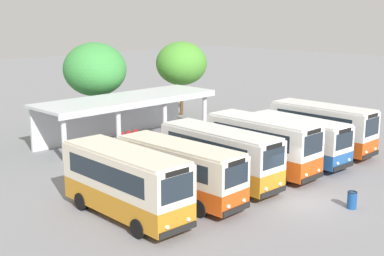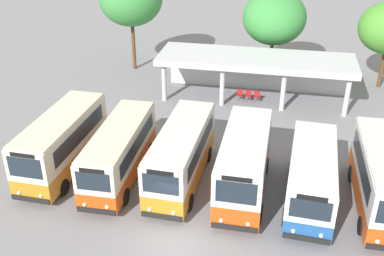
# 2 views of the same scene
# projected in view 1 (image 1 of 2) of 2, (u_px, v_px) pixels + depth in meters

# --- Properties ---
(ground_plane) EXTENTS (180.00, 180.00, 0.00)m
(ground_plane) POSITION_uv_depth(u_px,v_px,m) (302.00, 202.00, 27.89)
(ground_plane) COLOR gray
(city_bus_nearest_orange) EXTENTS (2.51, 7.71, 3.37)m
(city_bus_nearest_orange) POSITION_uv_depth(u_px,v_px,m) (125.00, 181.00, 25.40)
(city_bus_nearest_orange) COLOR black
(city_bus_nearest_orange) RESTS_ON ground
(city_bus_second_in_row) EXTENTS (2.35, 7.85, 3.09)m
(city_bus_second_in_row) POSITION_uv_depth(u_px,v_px,m) (180.00, 169.00, 27.72)
(city_bus_second_in_row) COLOR black
(city_bus_second_in_row) RESTS_ON ground
(city_bus_middle_cream) EXTENTS (2.46, 7.95, 3.25)m
(city_bus_middle_cream) POSITION_uv_depth(u_px,v_px,m) (220.00, 154.00, 30.28)
(city_bus_middle_cream) COLOR black
(city_bus_middle_cream) RESTS_ON ground
(city_bus_fourth_amber) EXTENTS (2.45, 7.35, 3.46)m
(city_bus_fourth_amber) POSITION_uv_depth(u_px,v_px,m) (263.00, 143.00, 32.37)
(city_bus_fourth_amber) COLOR black
(city_bus_fourth_amber) RESTS_ON ground
(city_bus_fifth_blue) EXTENTS (2.63, 7.25, 2.99)m
(city_bus_fifth_blue) POSITION_uv_depth(u_px,v_px,m) (297.00, 138.00, 34.69)
(city_bus_fifth_blue) COLOR black
(city_bus_fifth_blue) RESTS_ON ground
(city_bus_far_end_green) EXTENTS (2.37, 7.53, 3.39)m
(city_bus_far_end_green) POSITION_uv_depth(u_px,v_px,m) (322.00, 127.00, 37.21)
(city_bus_far_end_green) COLOR black
(city_bus_far_end_green) RESTS_ON ground
(terminal_canopy) EXTENTS (14.73, 4.63, 3.40)m
(terminal_canopy) POSITION_uv_depth(u_px,v_px,m) (123.00, 107.00, 41.02)
(terminal_canopy) COLOR silver
(terminal_canopy) RESTS_ON ground
(waiting_chair_end_by_column) EXTENTS (0.44, 0.44, 0.86)m
(waiting_chair_end_by_column) POSITION_uv_depth(u_px,v_px,m) (123.00, 137.00, 39.97)
(waiting_chair_end_by_column) COLOR slate
(waiting_chair_end_by_column) RESTS_ON ground
(waiting_chair_second_from_end) EXTENTS (0.44, 0.44, 0.86)m
(waiting_chair_second_from_end) POSITION_uv_depth(u_px,v_px,m) (130.00, 135.00, 40.41)
(waiting_chair_second_from_end) COLOR slate
(waiting_chair_second_from_end) RESTS_ON ground
(waiting_chair_middle_seat) EXTENTS (0.44, 0.44, 0.86)m
(waiting_chair_middle_seat) POSITION_uv_depth(u_px,v_px,m) (137.00, 134.00, 40.84)
(waiting_chair_middle_seat) COLOR slate
(waiting_chair_middle_seat) RESTS_ON ground
(roadside_tree_behind_canopy) EXTENTS (5.31, 5.31, 7.25)m
(roadside_tree_behind_canopy) POSITION_uv_depth(u_px,v_px,m) (95.00, 69.00, 44.64)
(roadside_tree_behind_canopy) COLOR brown
(roadside_tree_behind_canopy) RESTS_ON ground
(roadside_tree_east_of_canopy) EXTENTS (4.83, 4.83, 7.01)m
(roadside_tree_east_of_canopy) POSITION_uv_depth(u_px,v_px,m) (181.00, 63.00, 50.03)
(roadside_tree_east_of_canopy) COLOR brown
(roadside_tree_east_of_canopy) RESTS_ON ground
(litter_bin_apron) EXTENTS (0.49, 0.49, 0.90)m
(litter_bin_apron) POSITION_uv_depth(u_px,v_px,m) (352.00, 200.00, 26.85)
(litter_bin_apron) COLOR #19478C
(litter_bin_apron) RESTS_ON ground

